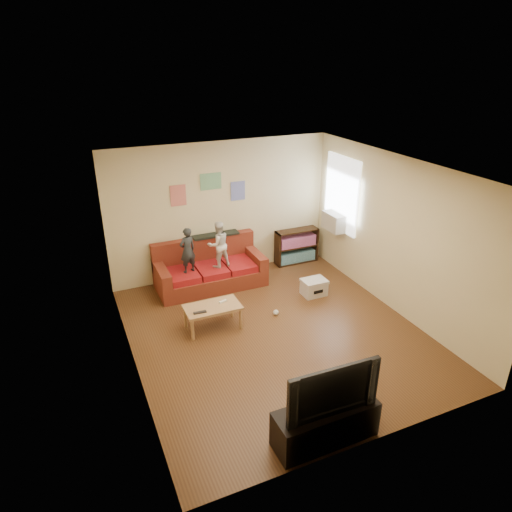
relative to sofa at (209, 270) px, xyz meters
name	(u,v)px	position (x,y,z in m)	size (l,w,h in m)	color
room_shell	(277,258)	(0.44, -2.07, 1.04)	(4.52, 5.02, 2.72)	brown
sofa	(209,270)	(0.00, 0.00, 0.00)	(2.08, 0.95, 0.91)	maroon
child_a	(188,250)	(-0.45, -0.17, 0.57)	(0.32, 0.21, 0.88)	#24292C
child_b	(218,244)	(0.15, -0.17, 0.58)	(0.44, 0.34, 0.91)	silver
coffee_table	(213,309)	(-0.44, -1.51, 0.05)	(0.91, 0.50, 0.41)	tan
remote	(200,312)	(-0.69, -1.63, 0.12)	(0.21, 0.05, 0.02)	black
game_controller	(223,302)	(-0.24, -1.46, 0.12)	(0.14, 0.04, 0.03)	white
bookshelf	(296,248)	(2.05, 0.23, 0.03)	(0.94, 0.28, 0.75)	black
window	(342,194)	(2.66, -0.42, 1.33)	(0.04, 1.08, 1.48)	white
ac_unit	(334,222)	(2.54, -0.42, 0.77)	(0.28, 0.55, 0.35)	#B7B2A3
artwork_left	(178,196)	(-0.41, 0.41, 1.44)	(0.30, 0.01, 0.40)	#D87266
artwork_center	(211,181)	(0.24, 0.41, 1.64)	(0.42, 0.01, 0.32)	#72B27F
artwork_right	(238,191)	(0.79, 0.41, 1.39)	(0.30, 0.01, 0.38)	#727FCC
file_box	(314,287)	(1.66, -1.21, -0.15)	(0.45, 0.35, 0.31)	silver
tv_stand	(325,424)	(-0.01, -4.32, -0.07)	(1.26, 0.42, 0.47)	black
television	(329,386)	(-0.01, -4.32, 0.49)	(1.13, 0.15, 0.65)	black
tissue	(276,312)	(0.69, -1.57, -0.26)	(0.10, 0.10, 0.10)	silver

